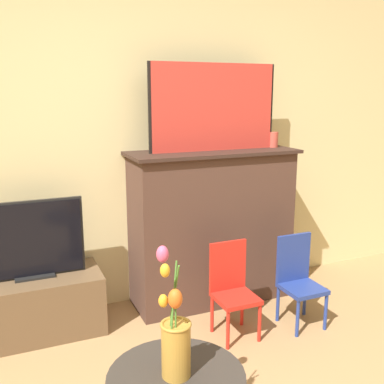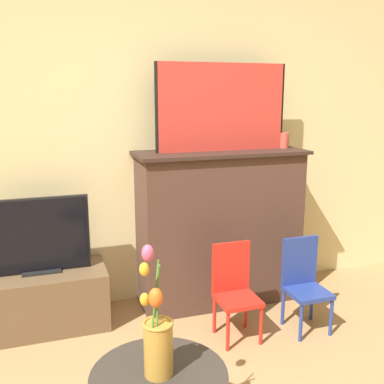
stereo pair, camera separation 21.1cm
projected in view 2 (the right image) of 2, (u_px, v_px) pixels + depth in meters
The scene contains 9 objects.
wall_back at pixel (144, 128), 3.37m from camera, with size 8.00×0.06×2.70m.
fireplace_mantel at pixel (219, 226), 3.46m from camera, with size 1.28×0.47×1.19m.
painting at pixel (222, 107), 3.27m from camera, with size 1.00×0.03×0.63m.
mantel_candle at pixel (284, 140), 3.49m from camera, with size 0.07×0.07×0.12m.
tv_stand at pixel (44, 300), 3.12m from camera, with size 0.86×0.44×0.41m.
tv_monitor at pixel (39, 237), 3.02m from camera, with size 0.67×0.12×0.52m.
chair_red at pixel (235, 287), 2.99m from camera, with size 0.27×0.27×0.64m.
chair_blue at pixel (304, 280), 3.10m from camera, with size 0.27×0.27×0.64m.
vase_tulips at pixel (157, 337), 1.88m from camera, with size 0.15×0.24×0.54m.
Camera 2 is at (-0.73, -1.20, 1.61)m, focal length 42.00 mm.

